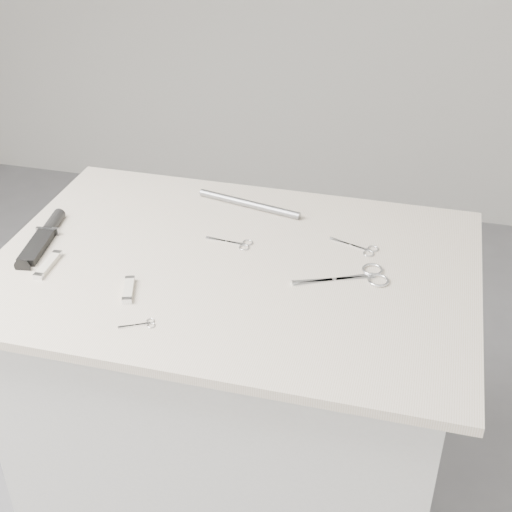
% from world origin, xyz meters
% --- Properties ---
extents(plinth, '(0.90, 0.60, 0.90)m').
position_xyz_m(plinth, '(0.00, 0.00, 0.45)').
color(plinth, silver).
rests_on(plinth, ground).
extents(display_board, '(1.00, 0.70, 0.02)m').
position_xyz_m(display_board, '(0.00, 0.00, 0.91)').
color(display_board, beige).
rests_on(display_board, plinth).
extents(large_shears, '(0.19, 0.12, 0.01)m').
position_xyz_m(large_shears, '(0.26, 0.01, 0.92)').
color(large_shears, silver).
rests_on(large_shears, display_board).
extents(embroidery_scissors_a, '(0.11, 0.06, 0.00)m').
position_xyz_m(embroidery_scissors_a, '(0.25, 0.12, 0.92)').
color(embroidery_scissors_a, silver).
rests_on(embroidery_scissors_a, display_board).
extents(embroidery_scissors_b, '(0.10, 0.05, 0.00)m').
position_xyz_m(embroidery_scissors_b, '(-0.02, 0.07, 0.92)').
color(embroidery_scissors_b, silver).
rests_on(embroidery_scissors_b, display_board).
extents(tiny_scissors, '(0.07, 0.05, 0.00)m').
position_xyz_m(tiny_scissors, '(-0.11, -0.24, 0.92)').
color(tiny_scissors, silver).
rests_on(tiny_scissors, display_board).
extents(sheathed_knife, '(0.06, 0.21, 0.03)m').
position_xyz_m(sheathed_knife, '(-0.43, -0.01, 0.93)').
color(sheathed_knife, black).
rests_on(sheathed_knife, display_board).
extents(pocket_knife_a, '(0.02, 0.10, 0.01)m').
position_xyz_m(pocket_knife_a, '(-0.37, -0.11, 0.93)').
color(pocket_knife_a, beige).
rests_on(pocket_knife_a, display_board).
extents(pocket_knife_b, '(0.04, 0.08, 0.01)m').
position_xyz_m(pocket_knife_b, '(-0.17, -0.15, 0.93)').
color(pocket_knife_b, beige).
rests_on(pocket_knife_b, display_board).
extents(metal_rail, '(0.26, 0.07, 0.02)m').
position_xyz_m(metal_rail, '(-0.03, 0.24, 0.93)').
color(metal_rail, gray).
rests_on(metal_rail, display_board).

